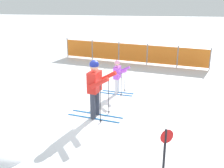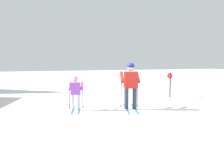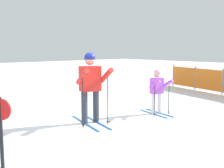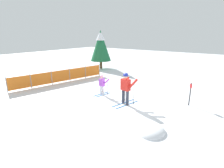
{
  "view_description": "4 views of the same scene",
  "coord_description": "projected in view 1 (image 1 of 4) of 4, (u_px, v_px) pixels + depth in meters",
  "views": [
    {
      "loc": [
        1.57,
        -7.58,
        3.73
      ],
      "look_at": [
        0.54,
        0.63,
        0.83
      ],
      "focal_mm": 45.0,
      "sensor_mm": 36.0,
      "label": 1
    },
    {
      "loc": [
        -7.44,
        2.98,
        1.86
      ],
      "look_at": [
        0.46,
        0.6,
        0.94
      ],
      "focal_mm": 35.0,
      "sensor_mm": 36.0,
      "label": 2
    },
    {
      "loc": [
        5.6,
        -4.12,
        1.85
      ],
      "look_at": [
        0.13,
        0.67,
        0.92
      ],
      "focal_mm": 45.0,
      "sensor_mm": 36.0,
      "label": 3
    },
    {
      "loc": [
        -7.47,
        -4.65,
        3.72
      ],
      "look_at": [
        0.44,
        1.09,
        0.87
      ],
      "focal_mm": 28.0,
      "sensor_mm": 36.0,
      "label": 4
    }
  ],
  "objects": [
    {
      "name": "skier_child",
      "position": [
        118.0,
        74.0,
        10.03
      ],
      "size": [
        1.22,
        0.6,
        1.26
      ],
      "rotation": [
        0.0,
        0.0,
        -0.18
      ],
      "color": "#1966B2",
      "rests_on": "ground_plane"
    },
    {
      "name": "ground_plane",
      "position": [
        92.0,
        116.0,
        8.51
      ],
      "size": [
        60.0,
        60.0,
        0.0
      ],
      "primitive_type": "plane",
      "color": "white"
    },
    {
      "name": "trail_marker",
      "position": [
        165.0,
        151.0,
        5.34
      ],
      "size": [
        0.25,
        0.16,
        1.23
      ],
      "color": "black",
      "rests_on": "ground_plane"
    },
    {
      "name": "skier_adult",
      "position": [
        95.0,
        84.0,
        8.11
      ],
      "size": [
        1.69,
        0.85,
        1.75
      ],
      "rotation": [
        0.0,
        0.0,
        -0.23
      ],
      "color": "#1966B2",
      "rests_on": "ground_plane"
    },
    {
      "name": "safety_fence",
      "position": [
        133.0,
        53.0,
        14.18
      ],
      "size": [
        7.32,
        1.75,
        1.05
      ],
      "rotation": [
        0.0,
        0.0,
        -0.23
      ],
      "color": "gray",
      "rests_on": "ground_plane"
    },
    {
      "name": "snow_mound",
      "position": [
        1.0,
        156.0,
        6.49
      ],
      "size": [
        1.22,
        1.03,
        0.49
      ],
      "primitive_type": "ellipsoid",
      "color": "white",
      "rests_on": "ground_plane"
    }
  ]
}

